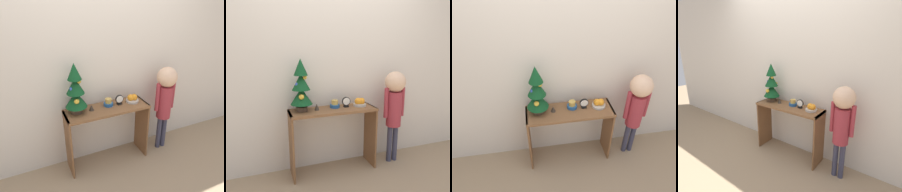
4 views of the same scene
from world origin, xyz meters
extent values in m
plane|color=#997F60|center=(0.00, 0.00, 0.00)|extent=(12.00, 12.00, 0.00)
cube|color=beige|center=(0.00, 0.38, 1.25)|extent=(7.00, 0.05, 2.50)
cube|color=brown|center=(0.00, 0.17, 0.74)|extent=(0.99, 0.33, 0.03)
cube|color=brown|center=(-0.49, 0.17, 0.38)|extent=(0.02, 0.31, 0.76)
cube|color=brown|center=(0.49, 0.17, 0.38)|extent=(0.02, 0.31, 0.76)
cylinder|color=#4C3828|center=(-0.35, 0.20, 0.78)|extent=(0.13, 0.13, 0.05)
cylinder|color=brown|center=(-0.35, 0.20, 0.83)|extent=(0.02, 0.02, 0.04)
cone|color=#0F421E|center=(-0.35, 0.20, 0.93)|extent=(0.24, 0.24, 0.18)
cone|color=#0F421E|center=(-0.35, 0.20, 1.08)|extent=(0.20, 0.20, 0.18)
cone|color=#0F421E|center=(-0.35, 0.20, 1.24)|extent=(0.15, 0.15, 0.18)
sphere|color=#2D4CA8|center=(-0.39, 0.19, 1.06)|extent=(0.05, 0.05, 0.05)
sphere|color=gold|center=(-0.31, 0.18, 1.13)|extent=(0.04, 0.04, 0.04)
sphere|color=gold|center=(-0.32, 0.28, 1.02)|extent=(0.04, 0.04, 0.04)
sphere|color=gold|center=(-0.36, 0.13, 0.93)|extent=(0.06, 0.06, 0.06)
cylinder|color=#B7B2A8|center=(0.34, 0.19, 0.77)|extent=(0.15, 0.15, 0.03)
sphere|color=orange|center=(0.37, 0.19, 0.82)|extent=(0.08, 0.08, 0.08)
sphere|color=orange|center=(0.32, 0.20, 0.82)|extent=(0.08, 0.08, 0.08)
cylinder|color=#235189|center=(0.04, 0.21, 0.78)|extent=(0.11, 0.11, 0.04)
cylinder|color=gold|center=(0.04, 0.21, 0.82)|extent=(0.08, 0.08, 0.05)
cube|color=black|center=(0.17, 0.19, 0.77)|extent=(0.06, 0.04, 0.02)
cylinder|color=black|center=(0.17, 0.19, 0.83)|extent=(0.10, 0.02, 0.10)
cylinder|color=white|center=(0.17, 0.18, 0.83)|extent=(0.09, 0.00, 0.09)
cone|color=#382D23|center=(-0.19, 0.19, 0.79)|extent=(0.06, 0.06, 0.07)
cylinder|color=#38384C|center=(0.74, 0.12, 0.24)|extent=(0.06, 0.06, 0.48)
cylinder|color=#38384C|center=(0.82, 0.12, 0.24)|extent=(0.06, 0.06, 0.48)
cylinder|color=#992D38|center=(0.78, 0.12, 0.70)|extent=(0.18, 0.18, 0.43)
sphere|color=#E0B28E|center=(0.78, 0.12, 1.04)|extent=(0.25, 0.25, 0.25)
cylinder|color=#992D38|center=(0.67, 0.12, 0.78)|extent=(0.05, 0.05, 0.37)
cylinder|color=#992D38|center=(0.90, 0.12, 0.78)|extent=(0.05, 0.05, 0.37)
camera|label=1|loc=(-0.87, -1.90, 1.96)|focal=35.00mm
camera|label=2|loc=(-0.77, -2.11, 1.43)|focal=35.00mm
camera|label=3|loc=(-0.38, -1.70, 2.34)|focal=35.00mm
camera|label=4|loc=(1.36, -1.71, 1.61)|focal=28.00mm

